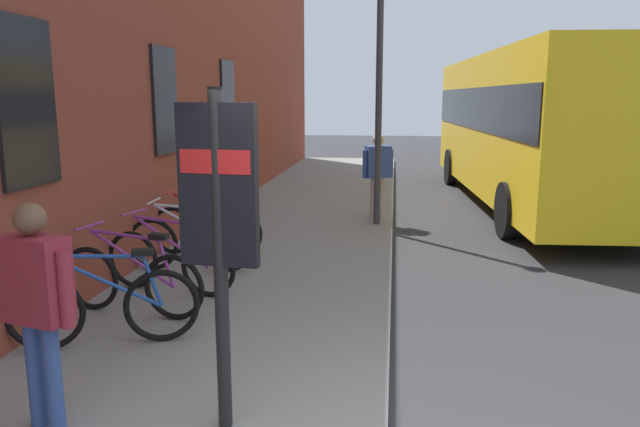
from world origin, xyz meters
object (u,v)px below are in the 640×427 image
at_px(bicycle_nearest_sign, 191,243).
at_px(pedestrian_near_bus, 378,167).
at_px(pedestrian_by_facade, 37,294).
at_px(bicycle_end_of_row, 206,230).
at_px(bicycle_leaning_wall, 106,307).
at_px(bicycle_under_window, 171,261).
at_px(bicycle_by_door, 132,280).
at_px(transit_info_sign, 219,208).
at_px(city_bus, 530,121).
at_px(street_lamp, 380,67).

relative_size(bicycle_nearest_sign, pedestrian_near_bus, 1.08).
bearing_deg(pedestrian_near_bus, pedestrian_by_facade, 165.04).
relative_size(bicycle_nearest_sign, bicycle_end_of_row, 1.00).
height_order(bicycle_end_of_row, pedestrian_by_facade, pedestrian_by_facade).
relative_size(bicycle_leaning_wall, bicycle_under_window, 0.97).
height_order(bicycle_by_door, transit_info_sign, transit_info_sign).
distance_m(bicycle_by_door, bicycle_nearest_sign, 1.71).
bearing_deg(pedestrian_near_bus, bicycle_end_of_row, 141.84).
relative_size(bicycle_by_door, city_bus, 0.16).
relative_size(bicycle_end_of_row, transit_info_sign, 0.74).
xyz_separation_m(bicycle_end_of_row, city_bus, (5.65, -5.76, 1.41)).
height_order(bicycle_end_of_row, transit_info_sign, transit_info_sign).
bearing_deg(street_lamp, bicycle_leaning_wall, 158.24).
bearing_deg(bicycle_by_door, pedestrian_near_bus, -23.74).
bearing_deg(bicycle_nearest_sign, street_lamp, -35.28).
xyz_separation_m(bicycle_end_of_row, street_lamp, (2.60, -2.46, 2.48)).
height_order(bicycle_nearest_sign, street_lamp, street_lamp).
height_order(bicycle_by_door, bicycle_nearest_sign, same).
bearing_deg(bicycle_by_door, city_bus, -35.33).
bearing_deg(bicycle_by_door, bicycle_end_of_row, -0.64).
bearing_deg(bicycle_nearest_sign, city_bus, -41.50).
xyz_separation_m(transit_info_sign, pedestrian_by_facade, (-0.19, 1.25, -0.60)).
bearing_deg(bicycle_under_window, bicycle_end_of_row, 3.49).
relative_size(bicycle_under_window, pedestrian_by_facade, 1.06).
bearing_deg(pedestrian_by_facade, street_lamp, -16.01).
distance_m(bicycle_by_door, bicycle_end_of_row, 2.52).
relative_size(bicycle_under_window, pedestrian_near_bus, 1.06).
xyz_separation_m(bicycle_nearest_sign, bicycle_end_of_row, (0.82, 0.04, -0.00)).
bearing_deg(pedestrian_near_bus, transit_info_sign, 173.64).
distance_m(transit_info_sign, pedestrian_near_bus, 7.79).
xyz_separation_m(bicycle_leaning_wall, city_bus, (9.00, -5.68, 1.41)).
relative_size(pedestrian_near_bus, street_lamp, 0.34).
relative_size(city_bus, pedestrian_near_bus, 6.46).
bearing_deg(bicycle_leaning_wall, bicycle_end_of_row, 1.45).
bearing_deg(bicycle_end_of_row, bicycle_leaning_wall, -178.55).
xyz_separation_m(bicycle_by_door, pedestrian_by_facade, (-2.26, -0.37, 0.61)).
relative_size(pedestrian_by_facade, street_lamp, 0.34).
height_order(bicycle_by_door, pedestrian_by_facade, pedestrian_by_facade).
bearing_deg(pedestrian_by_facade, pedestrian_near_bus, -14.96).
xyz_separation_m(bicycle_leaning_wall, street_lamp, (5.95, -2.38, 2.48)).
bearing_deg(pedestrian_near_bus, bicycle_under_window, 154.20).
bearing_deg(street_lamp, bicycle_by_door, 154.08).
bearing_deg(bicycle_nearest_sign, pedestrian_by_facade, -175.69).
xyz_separation_m(bicycle_leaning_wall, pedestrian_near_bus, (6.47, -2.37, 0.61)).
distance_m(pedestrian_near_bus, street_lamp, 1.93).
relative_size(bicycle_under_window, bicycle_nearest_sign, 0.98).
height_order(bicycle_under_window, pedestrian_near_bus, pedestrian_near_bus).
relative_size(bicycle_by_door, bicycle_under_window, 1.01).
bearing_deg(transit_info_sign, bicycle_by_door, 38.08).
height_order(bicycle_leaning_wall, street_lamp, street_lamp).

